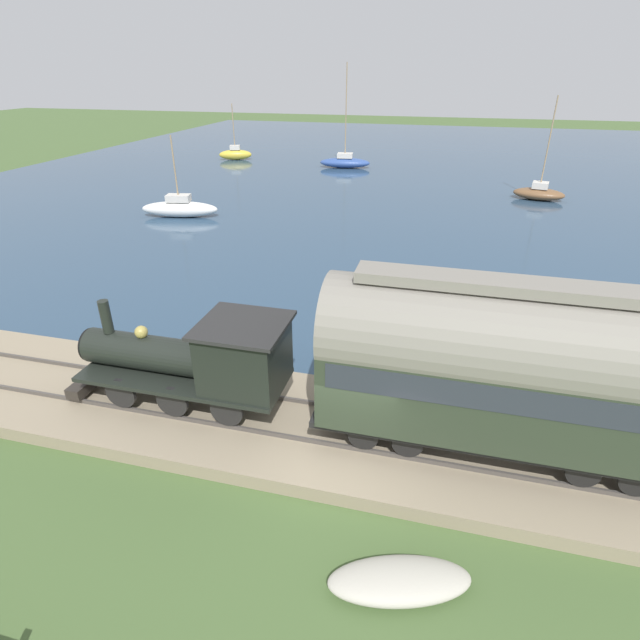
# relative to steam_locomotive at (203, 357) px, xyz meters

# --- Properties ---
(ground_plane) EXTENTS (200.00, 200.00, 0.00)m
(ground_plane) POSITION_rel_steam_locomotive_xyz_m (-1.35, -4.15, -2.02)
(ground_plane) COLOR #476033
(harbor_water) EXTENTS (80.00, 80.00, 0.01)m
(harbor_water) POSITION_rel_steam_locomotive_xyz_m (42.60, -4.15, -2.01)
(harbor_water) COLOR #2D4760
(harbor_water) RESTS_ON ground
(rail_embankment) EXTENTS (4.60, 56.00, 0.52)m
(rail_embankment) POSITION_rel_steam_locomotive_xyz_m (0.00, -4.15, -1.82)
(rail_embankment) COLOR gray
(rail_embankment) RESTS_ON ground
(steam_locomotive) EXTENTS (2.17, 6.37, 2.86)m
(steam_locomotive) POSITION_rel_steam_locomotive_xyz_m (0.00, 0.00, 0.00)
(steam_locomotive) COLOR black
(steam_locomotive) RESTS_ON rail_embankment
(passenger_coach) EXTENTS (2.52, 8.75, 4.53)m
(passenger_coach) POSITION_rel_steam_locomotive_xyz_m (0.00, -7.67, 0.95)
(passenger_coach) COLOR black
(passenger_coach) RESTS_ON rail_embankment
(sailboat_blue) EXTENTS (2.36, 5.14, 9.39)m
(sailboat_blue) POSITION_rel_steam_locomotive_xyz_m (39.83, 4.42, -1.44)
(sailboat_blue) COLOR #335199
(sailboat_blue) RESTS_ON harbor_water
(sailboat_white) EXTENTS (2.43, 5.31, 5.20)m
(sailboat_white) POSITION_rel_steam_locomotive_xyz_m (19.29, 11.39, -1.43)
(sailboat_white) COLOR white
(sailboat_white) RESTS_ON harbor_water
(sailboat_yellow) EXTENTS (2.31, 3.71, 5.60)m
(sailboat_yellow) POSITION_rel_steam_locomotive_xyz_m (41.52, 16.86, -1.41)
(sailboat_yellow) COLOR gold
(sailboat_yellow) RESTS_ON harbor_water
(sailboat_brown) EXTENTS (2.50, 3.98, 7.26)m
(sailboat_brown) POSITION_rel_steam_locomotive_xyz_m (30.45, -12.56, -1.49)
(sailboat_brown) COLOR brown
(sailboat_brown) RESTS_ON harbor_water
(rowboat_mid_harbor) EXTENTS (1.19, 2.26, 0.35)m
(rowboat_mid_harbor) POSITION_rel_steam_locomotive_xyz_m (5.66, -8.08, -1.84)
(rowboat_mid_harbor) COLOR beige
(rowboat_mid_harbor) RESTS_ON harbor_water
(rowboat_off_pier) EXTENTS (1.83, 2.58, 0.56)m
(rowboat_off_pier) POSITION_rel_steam_locomotive_xyz_m (3.83, -3.36, -1.73)
(rowboat_off_pier) COLOR beige
(rowboat_off_pier) RESTS_ON harbor_water
(beached_dinghy) EXTENTS (1.88, 3.00, 0.44)m
(beached_dinghy) POSITION_rel_steam_locomotive_xyz_m (-3.98, -5.91, -1.80)
(beached_dinghy) COLOR #B7B2A3
(beached_dinghy) RESTS_ON ground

